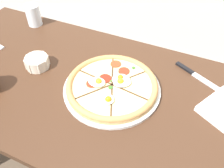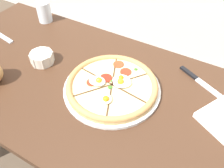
% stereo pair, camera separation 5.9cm
% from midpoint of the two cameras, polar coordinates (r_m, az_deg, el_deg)
% --- Properties ---
extents(dining_table, '(1.49, 0.70, 0.77)m').
position_cam_midpoint_polar(dining_table, '(0.99, -6.14, -5.21)').
color(dining_table, '#422819').
rests_on(dining_table, ground_plane).
extents(pizza, '(0.36, 0.36, 0.05)m').
position_cam_midpoint_polar(pizza, '(0.88, -1.91, -0.54)').
color(pizza, white).
rests_on(pizza, dining_table).
extents(ramekin_bowl, '(0.10, 0.10, 0.05)m').
position_cam_midpoint_polar(ramekin_bowl, '(1.03, -19.18, 4.99)').
color(ramekin_bowl, silver).
rests_on(ramekin_bowl, dining_table).
extents(knife_main, '(0.19, 0.10, 0.01)m').
position_cam_midpoint_polar(knife_main, '(0.99, 17.97, 1.96)').
color(knife_main, silver).
rests_on(knife_main, dining_table).
extents(water_glass, '(0.07, 0.07, 0.10)m').
position_cam_midpoint_polar(water_glass, '(1.30, -19.60, 15.06)').
color(water_glass, white).
rests_on(water_glass, dining_table).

